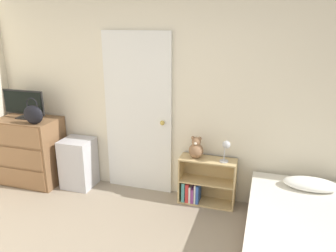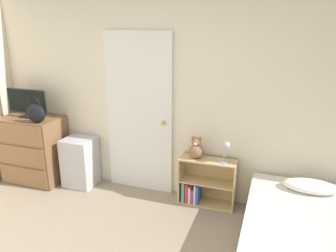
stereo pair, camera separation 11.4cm
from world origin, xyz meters
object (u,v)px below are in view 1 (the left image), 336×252
(bookshelf, at_px, (202,184))
(teddy_bear, at_px, (196,149))
(desk_lamp, at_px, (226,147))
(bed, at_px, (315,248))
(handbag, at_px, (33,114))
(tv, at_px, (24,104))
(storage_bin, at_px, (79,163))
(dresser, at_px, (31,151))

(bookshelf, bearing_deg, teddy_bear, -174.62)
(desk_lamp, distance_m, bed, 1.34)
(teddy_bear, height_order, bed, teddy_bear)
(teddy_bear, xyz_separation_m, bed, (1.26, -0.85, -0.47))
(handbag, bearing_deg, tv, 147.09)
(tv, xyz_separation_m, handbag, (0.28, -0.18, -0.07))
(storage_bin, xyz_separation_m, teddy_bear, (1.57, 0.06, 0.37))
(dresser, relative_size, bookshelf, 1.34)
(dresser, xyz_separation_m, bed, (3.52, -0.71, -0.22))
(tv, height_order, desk_lamp, tv)
(teddy_bear, distance_m, bed, 1.59)
(bed, bearing_deg, desk_lamp, 138.26)
(handbag, xyz_separation_m, bookshelf, (2.09, 0.30, -0.79))
(dresser, relative_size, teddy_bear, 3.40)
(tv, distance_m, storage_bin, 1.05)
(teddy_bear, relative_size, desk_lamp, 1.01)
(tv, distance_m, bookshelf, 2.53)
(dresser, height_order, bookshelf, dresser)
(bed, bearing_deg, storage_bin, 164.52)
(teddy_bear, bearing_deg, tv, -177.25)
(dresser, distance_m, handbag, 0.65)
(storage_bin, bearing_deg, teddy_bear, 2.34)
(teddy_bear, bearing_deg, desk_lamp, -5.78)
(bookshelf, relative_size, teddy_bear, 2.53)
(dresser, height_order, bed, dresser)
(tv, xyz_separation_m, bookshelf, (2.38, 0.12, -0.86))
(storage_bin, xyz_separation_m, bed, (2.84, -0.79, -0.10))
(storage_bin, bearing_deg, bed, -15.48)
(tv, xyz_separation_m, teddy_bear, (2.29, 0.11, -0.40))
(bookshelf, relative_size, bed, 0.34)
(bed, bearing_deg, dresser, 168.51)
(storage_bin, xyz_separation_m, desk_lamp, (1.93, 0.03, 0.44))
(teddy_bear, distance_m, desk_lamp, 0.36)
(bookshelf, distance_m, desk_lamp, 0.59)
(tv, bearing_deg, teddy_bear, 2.75)
(storage_bin, distance_m, desk_lamp, 1.97)
(teddy_bear, xyz_separation_m, desk_lamp, (0.35, -0.04, 0.07))
(dresser, relative_size, bed, 0.46)
(handbag, xyz_separation_m, teddy_bear, (2.01, 0.29, -0.33))
(tv, height_order, bookshelf, tv)
(dresser, distance_m, storage_bin, 0.69)
(tv, bearing_deg, desk_lamp, 1.62)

